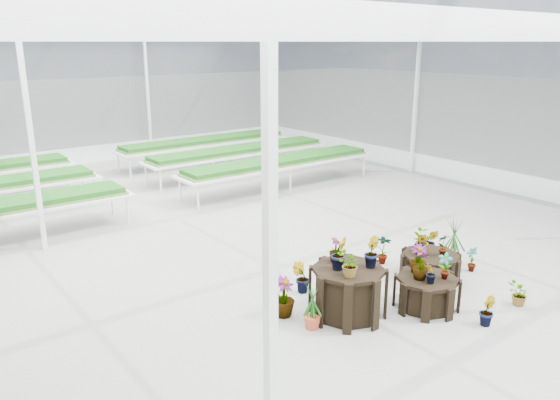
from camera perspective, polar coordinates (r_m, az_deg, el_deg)
ground_plane at (r=10.28m, az=-0.77°, el=-7.88°), size 24.00×24.00×0.00m
greenhouse_shell at (r=9.59m, az=-0.82°, el=4.49°), size 18.00×24.00×4.50m
steel_frame at (r=9.59m, az=-0.82°, el=4.49°), size 18.00×24.00×4.50m
nursery_benches at (r=16.21m, az=-16.19°, el=2.09°), size 16.00×7.00×0.84m
plinth_tall at (r=8.77m, az=7.09°, el=-9.52°), size 1.21×1.21×0.81m
plinth_mid at (r=9.31m, az=15.05°, el=-9.35°), size 1.14×1.14×0.54m
plinth_low at (r=10.44m, az=15.40°, el=-6.69°), size 1.28×1.28×0.48m
nursery_plants at (r=9.62m, az=11.58°, el=-6.59°), size 4.45×3.08×1.33m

